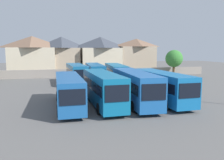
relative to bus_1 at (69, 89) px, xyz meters
The scene contains 14 objects.
ground 19.02m from the bus_1, 73.62° to the left, with size 140.00×140.00×0.00m, color #605E5B.
depot_boundary_wall 26.54m from the bus_1, 78.39° to the left, with size 56.00×0.50×1.80m, color gray.
bus_1 is the anchor object (origin of this frame).
bus_2 3.55m from the bus_1, ahead, with size 2.89×10.99×3.53m.
bus_3 7.21m from the bus_1, ahead, with size 2.91×11.89×3.55m.
bus_4 10.46m from the bus_1, ahead, with size 2.95×11.18×3.41m.
bus_5 16.25m from the bus_1, 83.01° to the left, with size 3.22×10.34×3.41m.
bus_6 17.06m from the bus_1, 72.25° to the left, with size 2.80×11.04×3.40m.
bus_7 18.64m from the bus_1, 60.87° to the left, with size 3.36×11.27×3.28m.
house_terrace_left 36.62m from the bus_1, 101.63° to the left, with size 11.43×7.54×9.31m.
house_terrace_centre 36.20m from the bus_1, 90.43° to the left, with size 9.41×6.75×9.27m.
house_terrace_right 36.73m from the bus_1, 74.71° to the left, with size 10.53×8.34×9.30m.
house_terrace_far_right 39.94m from the bus_1, 60.87° to the left, with size 9.68×6.63×8.92m.
tree_left_of_lot 34.56m from the bus_1, 44.02° to the left, with size 3.94×3.94×5.93m.
Camera 1 is at (-6.12, -23.42, 5.92)m, focal length 36.05 mm.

